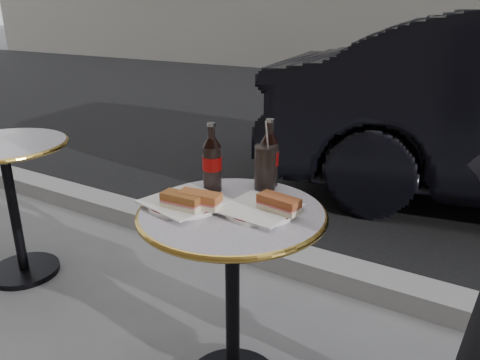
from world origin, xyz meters
The scene contains 12 objects.
asphalt_road centered at (0.00, 5.00, 0.00)m, with size 40.00×8.00×0.00m, color black.
curb centered at (0.00, 0.90, 0.05)m, with size 40.00×0.20×0.12m, color gray.
bistro_table centered at (0.00, 0.00, 0.37)m, with size 0.62×0.62×0.73m, color #BAB2C4, non-canonical shape.
bistro_table_second centered at (-1.40, 0.10, 0.37)m, with size 0.62×0.62×0.73m, color #BAB2C4, non-canonical shape.
plate_left centered at (-0.15, -0.05, 0.74)m, with size 0.25×0.25×0.01m, color white.
plate_right centered at (0.09, 0.03, 0.74)m, with size 0.23×0.23×0.01m, color white.
sandwich_left_a centered at (-0.13, -0.10, 0.77)m, with size 0.13×0.06×0.05m, color brown.
sandwich_left_b centered at (-0.08, -0.07, 0.77)m, with size 0.14×0.06×0.05m, color #9F5428.
sandwich_right centered at (0.15, 0.04, 0.77)m, with size 0.14×0.06×0.05m, color #9B4C27.
cola_bottle_left centered at (-0.15, 0.11, 0.86)m, with size 0.07×0.07×0.25m, color black, non-canonical shape.
cola_bottle_right centered at (-0.01, 0.26, 0.86)m, with size 0.07×0.07×0.25m, color black, non-canonical shape.
cola_glass centered at (0.00, 0.23, 0.81)m, with size 0.08×0.08×0.16m, color black.
Camera 1 is at (0.75, -1.18, 1.35)m, focal length 35.00 mm.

